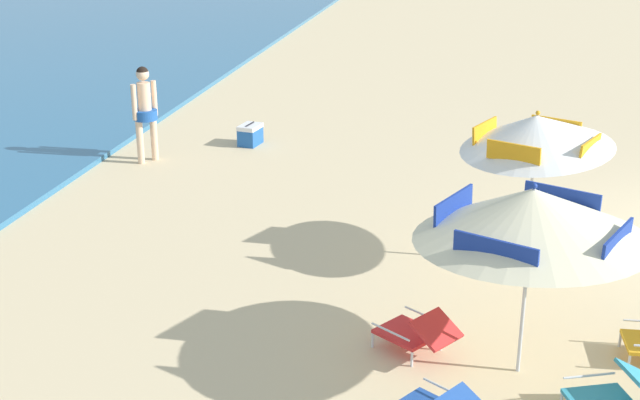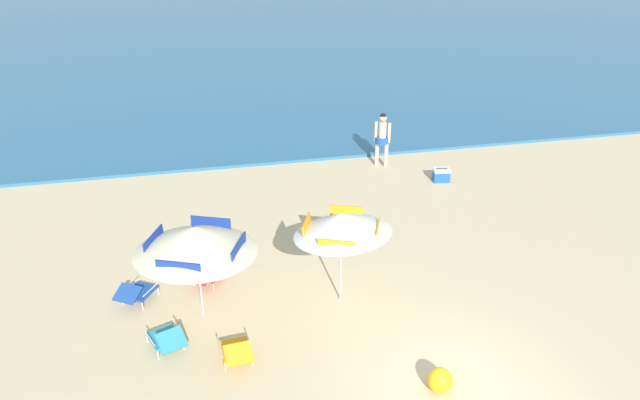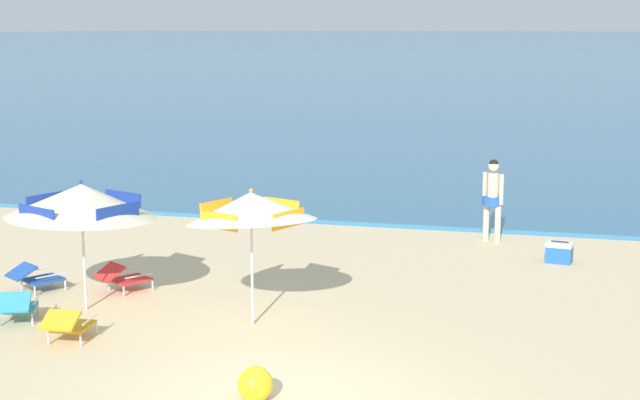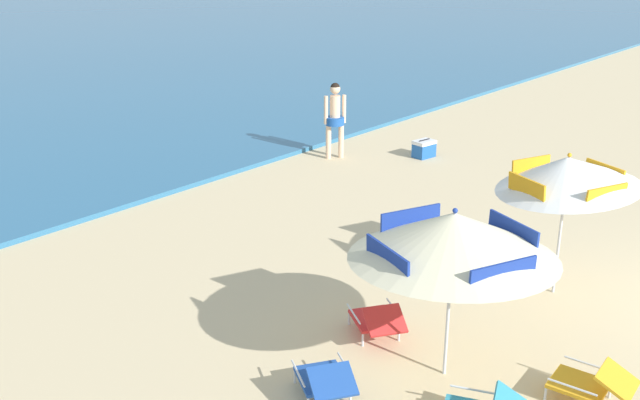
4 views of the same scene
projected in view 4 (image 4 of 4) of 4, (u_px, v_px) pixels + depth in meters
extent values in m
cylinder|color=silver|center=(449.00, 297.00, 8.43)|extent=(0.04, 0.04, 2.06)
cone|color=beige|center=(453.00, 236.00, 8.17)|extent=(3.33, 3.33, 0.65)
cube|color=navy|center=(411.00, 220.00, 8.93)|extent=(0.79, 0.36, 0.30)
cube|color=navy|center=(387.00, 260.00, 7.85)|extent=(0.36, 0.79, 0.30)
cube|color=navy|center=(503.00, 276.00, 7.49)|extent=(0.79, 0.36, 0.30)
cube|color=navy|center=(513.00, 232.00, 8.57)|extent=(0.36, 0.79, 0.30)
sphere|color=navy|center=(455.00, 211.00, 8.07)|extent=(0.06, 0.06, 0.06)
cylinder|color=silver|center=(561.00, 227.00, 10.41)|extent=(0.04, 0.04, 2.06)
cone|color=white|center=(567.00, 173.00, 10.14)|extent=(2.82, 2.82, 0.68)
cube|color=orange|center=(531.00, 166.00, 10.77)|extent=(0.67, 0.31, 0.25)
cube|color=orange|center=(527.00, 187.00, 9.87)|extent=(0.31, 0.67, 0.25)
cube|color=orange|center=(606.00, 195.00, 9.57)|extent=(0.67, 0.31, 0.25)
cube|color=orange|center=(604.00, 172.00, 10.47)|extent=(0.31, 0.67, 0.25)
sphere|color=orange|center=(570.00, 155.00, 10.05)|extent=(0.06, 0.06, 0.06)
cube|color=gold|center=(579.00, 384.00, 8.23)|extent=(0.57, 0.64, 0.04)
cube|color=gold|center=(617.00, 380.00, 7.94)|extent=(0.53, 0.44, 0.21)
cylinder|color=silver|center=(545.00, 394.00, 8.24)|extent=(0.03, 0.03, 0.18)
cylinder|color=silver|center=(560.00, 374.00, 8.61)|extent=(0.03, 0.03, 0.18)
cylinder|color=silver|center=(610.00, 391.00, 8.30)|extent=(0.03, 0.03, 0.18)
cylinder|color=silver|center=(572.00, 387.00, 7.97)|extent=(0.07, 0.54, 0.02)
cylinder|color=silver|center=(588.00, 364.00, 8.40)|extent=(0.07, 0.54, 0.02)
cube|color=#1E4799|center=(322.00, 378.00, 8.34)|extent=(0.76, 0.79, 0.04)
cube|color=#1E4799|center=(332.00, 381.00, 7.92)|extent=(0.63, 0.60, 0.21)
cylinder|color=silver|center=(295.00, 376.00, 8.57)|extent=(0.03, 0.03, 0.18)
cylinder|color=silver|center=(335.00, 370.00, 8.70)|extent=(0.03, 0.03, 0.18)
cylinder|color=silver|center=(350.00, 397.00, 8.19)|extent=(0.03, 0.03, 0.18)
cylinder|color=silver|center=(298.00, 373.00, 8.22)|extent=(0.31, 0.47, 0.02)
cylinder|color=silver|center=(345.00, 365.00, 8.37)|extent=(0.31, 0.47, 0.02)
cylinder|color=silver|center=(475.00, 390.00, 7.92)|extent=(0.23, 0.51, 0.02)
cube|color=red|center=(374.00, 319.00, 9.61)|extent=(0.76, 0.79, 0.04)
cube|color=red|center=(385.00, 320.00, 9.18)|extent=(0.62, 0.59, 0.24)
cylinder|color=silver|center=(349.00, 318.00, 9.85)|extent=(0.03, 0.03, 0.18)
cylinder|color=silver|center=(384.00, 314.00, 9.97)|extent=(0.03, 0.03, 0.18)
cylinder|color=silver|center=(363.00, 340.00, 9.33)|extent=(0.03, 0.03, 0.18)
cylinder|color=silver|center=(399.00, 335.00, 9.46)|extent=(0.03, 0.03, 0.18)
cylinder|color=silver|center=(354.00, 314.00, 9.50)|extent=(0.32, 0.46, 0.02)
cylinder|color=silver|center=(394.00, 308.00, 9.64)|extent=(0.32, 0.46, 0.02)
cylinder|color=beige|center=(341.00, 139.00, 17.01)|extent=(0.13, 0.13, 0.86)
cylinder|color=beige|center=(328.00, 140.00, 16.93)|extent=(0.13, 0.13, 0.86)
cylinder|color=#1E51A3|center=(335.00, 121.00, 16.82)|extent=(0.43, 0.43, 0.18)
cylinder|color=beige|center=(335.00, 109.00, 16.72)|extent=(0.24, 0.24, 0.61)
cylinder|color=beige|center=(344.00, 109.00, 16.78)|extent=(0.09, 0.09, 0.65)
cylinder|color=beige|center=(326.00, 110.00, 16.67)|extent=(0.09, 0.09, 0.65)
sphere|color=beige|center=(335.00, 89.00, 16.56)|extent=(0.23, 0.23, 0.23)
sphere|color=black|center=(335.00, 88.00, 16.55)|extent=(0.22, 0.22, 0.22)
cube|color=#1E56A8|center=(424.00, 150.00, 17.13)|extent=(0.53, 0.41, 0.32)
cube|color=white|center=(424.00, 142.00, 17.06)|extent=(0.54, 0.43, 0.08)
cylinder|color=black|center=(424.00, 140.00, 17.04)|extent=(0.34, 0.08, 0.02)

